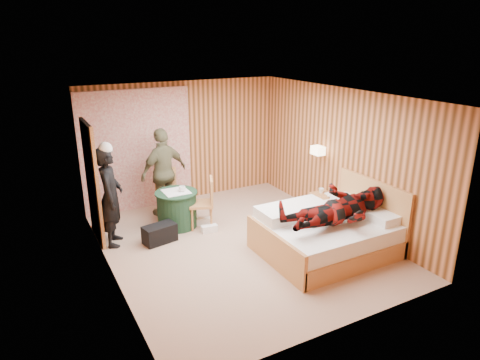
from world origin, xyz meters
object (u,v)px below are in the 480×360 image
nightstand (325,207)px  duffel_bag (160,234)px  chair_far (166,188)px  man_on_bed (340,200)px  wall_lamp (318,150)px  chair_near (206,199)px  round_table (177,209)px  bed (326,234)px  woman_standing (110,197)px  man_at_table (164,172)px

nightstand → duffel_bag: 3.10m
chair_far → man_on_bed: (1.79, -2.92, 0.44)m
chair_far → man_on_bed: bearing=-44.3°
man_on_bed → wall_lamp: bearing=63.6°
chair_far → chair_near: bearing=-49.8°
round_table → bed: bearing=-49.3°
wall_lamp → man_on_bed: man_on_bed is taller
woman_standing → chair_near: bearing=-75.7°
nightstand → man_at_table: man_at_table is taller
nightstand → woman_standing: 3.89m
chair_far → duffel_bag: 1.27m
wall_lamp → man_on_bed: (-0.77, -1.55, -0.32)m
wall_lamp → chair_near: bearing=167.6°
nightstand → chair_far: bearing=145.8°
nightstand → woman_standing: bearing=165.8°
man_at_table → duffel_bag: bearing=48.3°
duffel_bag → chair_near: bearing=0.8°
bed → round_table: size_ratio=2.62×
wall_lamp → chair_near: 2.31m
woman_standing → duffel_bag: bearing=-96.5°
man_at_table → chair_far: bearing=107.7°
wall_lamp → man_at_table: man_at_table is taller
chair_near → woman_standing: bearing=-72.3°
round_table → man_at_table: (0.00, 0.64, 0.52)m
chair_near → wall_lamp: bearing=99.6°
chair_near → man_on_bed: man_on_bed is taller
duffel_bag → chair_far: bearing=53.8°
chair_far → duffel_bag: size_ratio=1.69×
bed → woman_standing: woman_standing is taller
nightstand → round_table: bearing=156.6°
nightstand → woman_standing: woman_standing is taller
man_on_bed → bed: bearing=96.5°
wall_lamp → duffel_bag: size_ratio=0.47×
nightstand → man_on_bed: size_ratio=0.31×
bed → man_at_table: bearing=123.3°
round_table → man_on_bed: size_ratio=0.43×
bed → woman_standing: 3.58m
wall_lamp → chair_far: 3.00m
bed → man_on_bed: bearing=-83.5°
chair_far → man_on_bed: man_on_bed is taller
round_table → man_at_table: 0.83m
round_table → chair_far: bearing=88.1°
round_table → chair_near: bearing=-31.4°
duffel_bag → round_table: bearing=33.0°
duffel_bag → woman_standing: 1.03m
nightstand → man_at_table: bearing=145.6°
bed → man_at_table: 3.30m
bed → nightstand: bearing=52.3°
wall_lamp → man_at_table: size_ratio=0.15×
chair_near → duffel_bag: chair_near is taller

